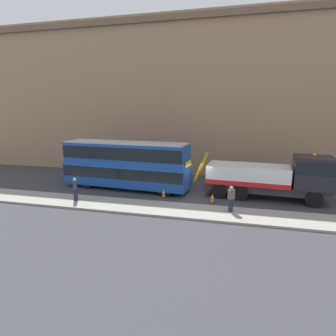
{
  "coord_description": "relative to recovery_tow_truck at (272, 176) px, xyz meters",
  "views": [
    {
      "loc": [
        3.17,
        -22.1,
        6.7
      ],
      "look_at": [
        -2.46,
        0.26,
        2.0
      ],
      "focal_mm": 30.64,
      "sensor_mm": 36.0,
      "label": 1
    }
  ],
  "objects": [
    {
      "name": "building_facade",
      "position": [
        -5.66,
        7.3,
        6.31
      ],
      "size": [
        60.0,
        1.5,
        16.0
      ],
      "color": "#9E7A5B",
      "rests_on": "ground_plane"
    },
    {
      "name": "double_decker_bus",
      "position": [
        -11.84,
        0.04,
        0.47
      ],
      "size": [
        11.18,
        3.43,
        4.06
      ],
      "rotation": [
        0.0,
        0.0,
        -0.08
      ],
      "color": "#19479E",
      "rests_on": "ground_plane"
    },
    {
      "name": "near_kerb",
      "position": [
        -5.66,
        -4.42,
        -1.68
      ],
      "size": [
        60.0,
        2.8,
        0.15
      ],
      "primitive_type": "cube",
      "color": "gray",
      "rests_on": "ground_plane"
    },
    {
      "name": "recovery_tow_truck",
      "position": [
        0.0,
        0.0,
        0.0
      ],
      "size": [
        10.22,
        3.35,
        3.67
      ],
      "rotation": [
        0.0,
        0.0,
        -0.08
      ],
      "color": "#2D2D2D",
      "rests_on": "ground_plane"
    },
    {
      "name": "traffic_cone_midway",
      "position": [
        -4.25,
        -2.01,
        -1.42
      ],
      "size": [
        0.36,
        0.36,
        0.72
      ],
      "color": "orange",
      "rests_on": "ground_plane"
    },
    {
      "name": "pedestrian_bystander",
      "position": [
        -2.87,
        -4.01,
        -0.77
      ],
      "size": [
        0.48,
        0.44,
        1.71
      ],
      "rotation": [
        0.0,
        0.0,
        2.17
      ],
      "color": "#232333",
      "rests_on": "near_kerb"
    },
    {
      "name": "ground_plane",
      "position": [
        -5.66,
        -0.22,
        -1.76
      ],
      "size": [
        120.0,
        120.0,
        0.0
      ],
      "primitive_type": "plane",
      "color": "#38383D"
    },
    {
      "name": "pedestrian_onlooker",
      "position": [
        -13.99,
        -4.43,
        -0.77
      ],
      "size": [
        0.42,
        0.48,
        1.71
      ],
      "rotation": [
        0.0,
        0.0,
        0.49
      ],
      "color": "#232333",
      "rests_on": "near_kerb"
    },
    {
      "name": "traffic_cone_near_bus",
      "position": [
        -8.05,
        -1.6,
        -1.42
      ],
      "size": [
        0.36,
        0.36,
        0.72
      ],
      "color": "orange",
      "rests_on": "ground_plane"
    }
  ]
}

